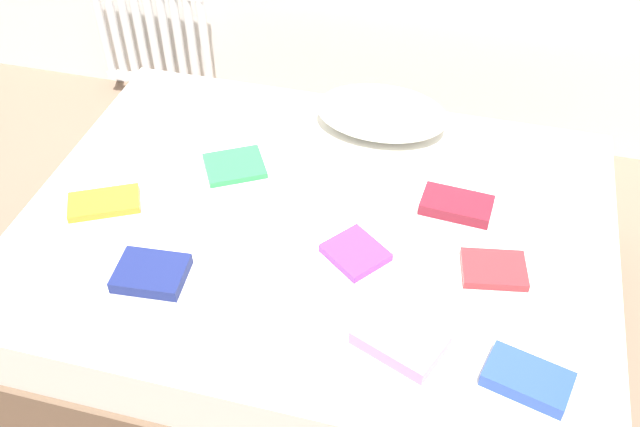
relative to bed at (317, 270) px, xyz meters
name	(u,v)px	position (x,y,z in m)	size (l,w,h in m)	color
ground_plane	(317,313)	(0.00, 0.00, -0.25)	(8.00, 8.00, 0.00)	#7F6651
bed	(317,270)	(0.00, 0.00, 0.00)	(2.00, 1.50, 0.50)	brown
radiator	(153,38)	(-1.16, 1.20, 0.12)	(0.60, 0.04, 0.55)	white
pillow	(382,113)	(0.11, 0.55, 0.33)	(0.50, 0.32, 0.15)	white
textbook_green	(235,166)	(-0.36, 0.18, 0.26)	(0.21, 0.18, 0.02)	green
textbook_blue	(527,379)	(0.71, -0.48, 0.28)	(0.23, 0.13, 0.05)	#2847B7
textbook_orange	(104,203)	(-0.72, -0.12, 0.27)	(0.24, 0.13, 0.03)	orange
textbook_navy	(151,273)	(-0.42, -0.38, 0.27)	(0.21, 0.17, 0.04)	navy
textbook_pink	(400,339)	(0.36, -0.44, 0.28)	(0.24, 0.16, 0.05)	pink
textbook_maroon	(457,205)	(0.45, 0.16, 0.27)	(0.24, 0.13, 0.04)	maroon
textbook_purple	(355,253)	(0.16, -0.13, 0.27)	(0.18, 0.16, 0.03)	purple
textbook_red	(494,269)	(0.59, -0.09, 0.27)	(0.20, 0.15, 0.03)	red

